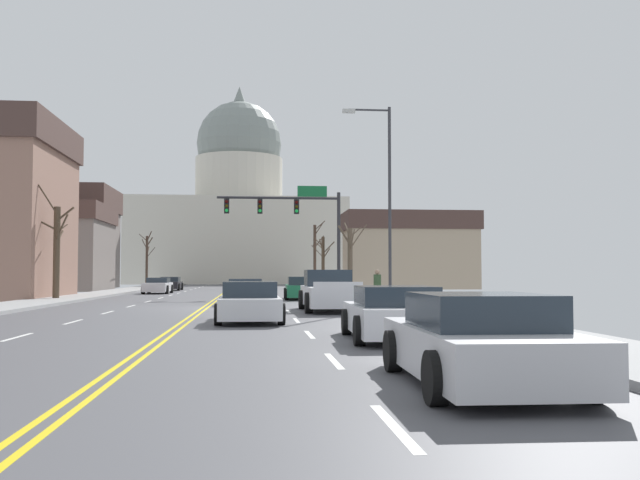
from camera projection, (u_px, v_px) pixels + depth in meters
name	position (u px, v px, depth m)	size (l,w,h in m)	color
ground	(205.00, 307.00, 30.56)	(20.00, 180.00, 0.20)	#4E4E54
signal_gantry	(296.00, 216.00, 44.54)	(7.91, 0.41, 6.99)	#28282D
street_lamp_right	(384.00, 189.00, 31.19)	(2.20, 0.24, 8.88)	#333338
capitol_building	(239.00, 217.00, 103.48)	(30.52, 20.09, 29.54)	beige
sedan_near_00	(302.00, 289.00, 40.39)	(2.14, 4.68, 1.32)	#1E7247
sedan_near_01	(245.00, 292.00, 33.77)	(2.03, 4.34, 1.25)	#9EA3A8
pickup_truck_near_02	(329.00, 293.00, 28.15)	(2.27, 5.59, 1.66)	silver
sedan_near_03	(250.00, 303.00, 21.80)	(2.09, 4.57, 1.26)	silver
sedan_near_04	(394.00, 314.00, 15.93)	(2.21, 4.34, 1.23)	silver
sedan_near_05	(479.00, 342.00, 9.48)	(2.15, 4.51, 1.25)	silver
sedan_oncoming_00	(158.00, 286.00, 51.92)	(1.98, 4.28, 1.18)	silver
sedan_oncoming_01	(171.00, 284.00, 61.46)	(1.95, 4.58, 1.18)	black
flank_building_01	(61.00, 237.00, 69.65)	(10.32, 9.78, 10.07)	slate
flank_building_02	(47.00, 247.00, 60.56)	(10.31, 9.66, 7.49)	slate
flank_building_03	(409.00, 250.00, 67.34)	(12.72, 6.55, 7.40)	tan
bare_tree_00	(315.00, 253.00, 73.80)	(1.25, 2.08, 6.94)	#423328
bare_tree_01	(147.00, 258.00, 70.82)	(1.74, 3.25, 5.57)	#423328
bare_tree_02	(350.00, 258.00, 40.99)	(1.65, 3.20, 4.50)	brown
bare_tree_03	(57.00, 248.00, 38.86)	(2.00, 2.54, 6.25)	#4C3D2D
bare_tree_04	(323.00, 259.00, 68.40)	(2.25, 2.62, 4.98)	#4C3D2D
pedestrian_00	(377.00, 285.00, 31.29)	(0.35, 0.34, 1.54)	#4C4238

